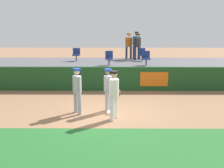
# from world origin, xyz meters

# --- Properties ---
(ground_plane) EXTENTS (60.00, 60.00, 0.00)m
(ground_plane) POSITION_xyz_m (0.00, 0.00, 0.00)
(ground_plane) COLOR #936B4C
(grass_foreground_strip) EXTENTS (18.00, 2.80, 0.01)m
(grass_foreground_strip) POSITION_xyz_m (0.00, -2.82, 0.00)
(grass_foreground_strip) COLOR #26662B
(grass_foreground_strip) RESTS_ON ground_plane
(first_base) EXTENTS (0.40, 0.40, 0.08)m
(first_base) POSITION_xyz_m (0.26, 0.17, 0.04)
(first_base) COLOR white
(first_base) RESTS_ON ground_plane
(player_fielder_home) EXTENTS (0.52, 0.52, 1.88)m
(player_fielder_home) POSITION_xyz_m (0.36, -0.53, 1.09)
(player_fielder_home) COLOR white
(player_fielder_home) RESTS_ON ground_plane
(player_runner_visitor) EXTENTS (0.42, 0.49, 1.79)m
(player_runner_visitor) POSITION_xyz_m (0.10, 0.44, 1.04)
(player_runner_visitor) COLOR #9EA3AD
(player_runner_visitor) RESTS_ON ground_plane
(player_coach_visitor) EXTENTS (0.49, 0.49, 1.85)m
(player_coach_visitor) POSITION_xyz_m (-1.12, 0.16, 1.07)
(player_coach_visitor) COLOR #9EA3AD
(player_coach_visitor) RESTS_ON ground_plane
(field_wall) EXTENTS (18.00, 0.26, 1.29)m
(field_wall) POSITION_xyz_m (0.01, 4.00, 0.65)
(field_wall) COLOR #19471E
(field_wall) RESTS_ON ground_plane
(bleacher_platform) EXTENTS (18.00, 4.80, 1.16)m
(bleacher_platform) POSITION_xyz_m (0.00, 6.58, 0.58)
(bleacher_platform) COLOR #59595E
(bleacher_platform) RESTS_ON ground_plane
(seat_back_left) EXTENTS (0.48, 0.44, 0.84)m
(seat_back_left) POSITION_xyz_m (-2.13, 7.25, 1.64)
(seat_back_left) COLOR #4C4C51
(seat_back_left) RESTS_ON bleacher_platform
(seat_front_right) EXTENTS (0.45, 0.44, 0.84)m
(seat_front_right) POSITION_xyz_m (2.25, 5.45, 1.64)
(seat_front_right) COLOR #4C4C51
(seat_front_right) RESTS_ON bleacher_platform
(seat_back_right) EXTENTS (0.44, 0.44, 0.84)m
(seat_back_right) POSITION_xyz_m (2.19, 7.25, 1.64)
(seat_back_right) COLOR #4C4C51
(seat_back_right) RESTS_ON bleacher_platform
(seat_front_center) EXTENTS (0.45, 0.44, 0.84)m
(seat_front_center) POSITION_xyz_m (0.06, 5.45, 1.64)
(seat_front_center) COLOR #4C4C51
(seat_front_center) RESTS_ON bleacher_platform
(spectator_hooded) EXTENTS (0.47, 0.42, 1.74)m
(spectator_hooded) POSITION_xyz_m (1.93, 7.83, 2.18)
(spectator_hooded) COLOR #33384C
(spectator_hooded) RESTS_ON bleacher_platform
(spectator_capped) EXTENTS (0.47, 0.43, 1.76)m
(spectator_capped) POSITION_xyz_m (1.37, 8.33, 2.18)
(spectator_capped) COLOR #33384C
(spectator_capped) RESTS_ON bleacher_platform
(spectator_casual) EXTENTS (0.52, 0.40, 1.87)m
(spectator_casual) POSITION_xyz_m (1.91, 8.37, 2.25)
(spectator_casual) COLOR #33384C
(spectator_casual) RESTS_ON bleacher_platform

